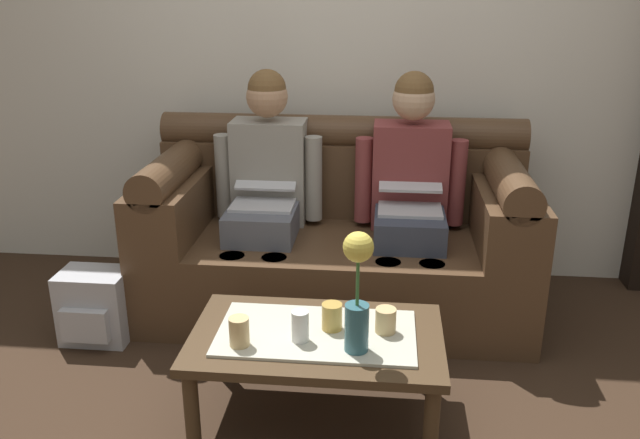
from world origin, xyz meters
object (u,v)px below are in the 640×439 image
(cup_near_right, at_px, (239,332))
(cup_far_left, at_px, (386,320))
(person_left, at_px, (266,184))
(person_right, at_px, (410,188))
(cup_near_left, at_px, (332,316))
(backpack_left, at_px, (95,307))
(cup_far_center, at_px, (300,326))
(flower_vase, at_px, (357,290))
(coffee_table, at_px, (317,344))
(couch, at_px, (337,238))

(cup_near_right, xyz_separation_m, cup_far_left, (0.53, 0.15, -0.01))
(person_left, relative_size, person_right, 1.00)
(cup_near_left, height_order, backpack_left, cup_near_left)
(person_left, relative_size, cup_near_right, 11.18)
(person_left, distance_m, cup_far_center, 1.13)
(cup_near_right, bearing_deg, flower_vase, 1.34)
(coffee_table, relative_size, cup_far_left, 10.02)
(cup_far_left, distance_m, backpack_left, 1.48)
(couch, xyz_separation_m, cup_near_right, (-0.27, -1.12, 0.07))
(couch, distance_m, cup_far_left, 1.01)
(coffee_table, height_order, cup_near_right, cup_near_right)
(person_left, xyz_separation_m, backpack_left, (-0.75, -0.49, -0.49))
(person_left, distance_m, person_right, 0.73)
(person_left, relative_size, backpack_left, 3.51)
(cup_near_left, height_order, cup_far_left, cup_near_left)
(couch, distance_m, flower_vase, 1.15)
(cup_far_left, bearing_deg, coffee_table, -174.11)
(flower_vase, height_order, cup_near_left, flower_vase)
(person_right, height_order, cup_far_center, person_right)
(person_right, bearing_deg, cup_far_center, -111.35)
(person_right, bearing_deg, backpack_left, -161.59)
(cup_near_right, bearing_deg, couch, 76.60)
(couch, bearing_deg, cup_near_left, -86.71)
(person_right, relative_size, cup_near_left, 11.81)
(couch, xyz_separation_m, coffee_table, (0.00, -1.00, -0.04))
(cup_near_right, xyz_separation_m, backpack_left, (-0.85, 0.63, -0.27))
(person_right, distance_m, cup_far_left, 1.00)
(person_left, height_order, backpack_left, person_left)
(person_left, distance_m, backpack_left, 1.02)
(couch, relative_size, cup_far_center, 16.27)
(coffee_table, bearing_deg, flower_vase, -36.23)
(cup_near_left, bearing_deg, cup_far_left, -0.48)
(cup_near_left, distance_m, backpack_left, 1.29)
(cup_near_left, xyz_separation_m, backpack_left, (-1.17, 0.48, -0.27))
(couch, bearing_deg, cup_near_right, -103.40)
(coffee_table, relative_size, cup_near_left, 9.21)
(person_right, height_order, cup_near_right, person_right)
(cup_far_center, bearing_deg, person_left, 106.32)
(cup_far_center, distance_m, cup_far_left, 0.33)
(person_right, bearing_deg, coffee_table, -110.10)
(coffee_table, bearing_deg, cup_far_left, 5.89)
(couch, relative_size, person_right, 1.58)
(cup_far_center, xyz_separation_m, cup_far_left, (0.31, 0.10, -0.01))
(flower_vase, height_order, backpack_left, flower_vase)
(flower_vase, relative_size, cup_near_right, 4.13)
(flower_vase, distance_m, cup_near_left, 0.25)
(person_left, height_order, flower_vase, person_left)
(couch, height_order, cup_near_right, couch)
(flower_vase, height_order, cup_near_right, flower_vase)
(flower_vase, bearing_deg, coffee_table, 143.77)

